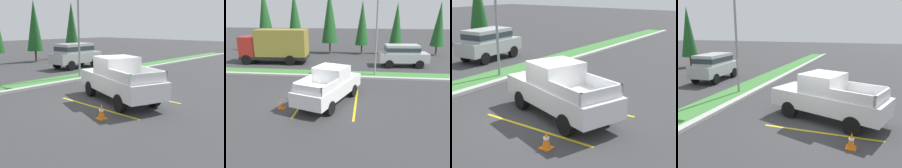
{
  "view_description": "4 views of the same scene",
  "coord_description": "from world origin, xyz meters",
  "views": [
    {
      "loc": [
        -8.59,
        -8.87,
        3.47
      ],
      "look_at": [
        0.27,
        -0.51,
        0.93
      ],
      "focal_mm": 44.0,
      "sensor_mm": 36.0,
      "label": 1
    },
    {
      "loc": [
        2.98,
        -13.16,
        5.17
      ],
      "look_at": [
        1.41,
        -0.21,
        1.08
      ],
      "focal_mm": 37.55,
      "sensor_mm": 36.0,
      "label": 2
    },
    {
      "loc": [
        -8.9,
        -7.61,
        4.87
      ],
      "look_at": [
        1.59,
        -0.09,
        1.07
      ],
      "focal_mm": 53.79,
      "sensor_mm": 36.0,
      "label": 3
    },
    {
      "loc": [
        -9.44,
        -2.15,
        4.07
      ],
      "look_at": [
        1.06,
        1.47,
        1.48
      ],
      "focal_mm": 38.65,
      "sensor_mm": 36.0,
      "label": 4
    }
  ],
  "objects": [
    {
      "name": "parking_line_near",
      "position": [
        -0.63,
        -0.4,
        0.0
      ],
      "size": [
        0.12,
        4.8,
        0.01
      ],
      "primitive_type": "cube",
      "color": "yellow",
      "rests_on": "ground"
    },
    {
      "name": "cypress_tree_rightmost",
      "position": [
        6.45,
        16.03,
        3.62
      ],
      "size": [
        1.6,
        1.6,
        6.15
      ],
      "color": "brown",
      "rests_on": "ground"
    },
    {
      "name": "suv_distant",
      "position": [
        6.43,
        9.63,
        1.24
      ],
      "size": [
        4.72,
        2.22,
        2.1
      ],
      "color": "black",
      "rests_on": "ground"
    },
    {
      "name": "cypress_tree_far_right",
      "position": [
        11.34,
        16.26,
        3.67
      ],
      "size": [
        1.62,
        1.62,
        6.24
      ],
      "color": "brown",
      "rests_on": "ground"
    },
    {
      "name": "cargo_truck_distant",
      "position": [
        -6.17,
        9.82,
        1.85
      ],
      "size": [
        6.93,
        2.84,
        3.4
      ],
      "color": "black",
      "rests_on": "ground"
    },
    {
      "name": "ground_plane",
      "position": [
        0.0,
        0.0,
        0.0
      ],
      "size": [
        120.0,
        120.0,
        0.0
      ],
      "primitive_type": "plane",
      "color": "#38383A"
    },
    {
      "name": "street_light",
      "position": [
        3.74,
        5.75,
        3.98
      ],
      "size": [
        0.24,
        1.49,
        6.86
      ],
      "color": "gray",
      "rests_on": "ground"
    },
    {
      "name": "cypress_tree_right_inner",
      "position": [
        2.39,
        16.09,
        3.75
      ],
      "size": [
        1.66,
        1.66,
        6.37
      ],
      "color": "brown",
      "rests_on": "ground"
    },
    {
      "name": "pickup_truck_main",
      "position": [
        0.94,
        -0.36,
        1.04
      ],
      "size": [
        3.49,
        5.55,
        2.1
      ],
      "color": "black",
      "rests_on": "ground"
    },
    {
      "name": "cypress_tree_leftmost",
      "position": [
        -9.96,
        16.38,
        4.72
      ],
      "size": [
        2.08,
        2.08,
        8.02
      ],
      "color": "brown",
      "rests_on": "ground"
    },
    {
      "name": "grass_median",
      "position": [
        0.0,
        6.1,
        0.03
      ],
      "size": [
        56.0,
        1.8,
        0.06
      ],
      "primitive_type": "cube",
      "color": "#42843D",
      "rests_on": "ground"
    },
    {
      "name": "parking_line_far",
      "position": [
        2.47,
        -0.4,
        0.0
      ],
      "size": [
        0.12,
        4.8,
        0.01
      ],
      "primitive_type": "cube",
      "color": "yellow",
      "rests_on": "ground"
    },
    {
      "name": "curb_strip",
      "position": [
        0.0,
        5.0,
        0.07
      ],
      "size": [
        56.0,
        0.4,
        0.15
      ],
      "primitive_type": "cube",
      "color": "#B2B2AD",
      "rests_on": "ground"
    },
    {
      "name": "cypress_tree_left_inner",
      "position": [
        -5.86,
        15.73,
        4.43
      ],
      "size": [
        1.95,
        1.95,
        7.52
      ],
      "color": "brown",
      "rests_on": "ground"
    },
    {
      "name": "cypress_tree_center",
      "position": [
        -1.57,
        15.93,
        4.56
      ],
      "size": [
        2.01,
        2.01,
        7.75
      ],
      "color": "brown",
      "rests_on": "ground"
    },
    {
      "name": "traffic_cone",
      "position": [
        -1.55,
        -1.66,
        0.29
      ],
      "size": [
        0.36,
        0.36,
        0.6
      ],
      "color": "orange",
      "rests_on": "ground"
    }
  ]
}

